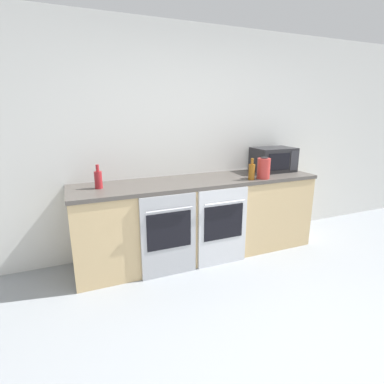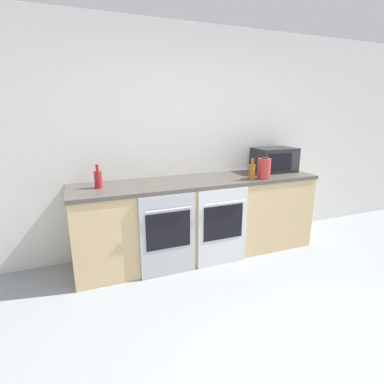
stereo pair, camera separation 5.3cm
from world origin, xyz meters
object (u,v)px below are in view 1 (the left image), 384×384
object	(u,v)px
oven_right	(223,227)
microwave	(273,160)
bottle_red	(98,179)
kettle	(264,168)
oven_left	(169,236)
bottle_amber	(252,171)

from	to	relation	value
oven_right	microwave	world-z (taller)	microwave
bottle_red	kettle	xyz separation A→B (m)	(1.79, -0.25, 0.02)
oven_left	microwave	distance (m)	1.72
oven_right	bottle_amber	size ratio (longest dim) A/B	3.56
oven_right	microwave	bearing A→B (deg)	24.33
bottle_amber	kettle	bearing A→B (deg)	1.92
bottle_red	microwave	bearing A→B (deg)	1.53
oven_right	bottle_amber	distance (m)	0.70
kettle	oven_right	bearing A→B (deg)	-168.60
microwave	bottle_red	size ratio (longest dim) A/B	2.14
oven_left	kettle	distance (m)	1.33
oven_left	bottle_red	distance (m)	0.90
oven_left	bottle_red	xyz separation A→B (m)	(-0.60, 0.37, 0.56)
oven_right	kettle	xyz separation A→B (m)	(0.57, 0.12, 0.59)
bottle_red	kettle	bearing A→B (deg)	-7.99
oven_left	microwave	size ratio (longest dim) A/B	1.68
oven_right	bottle_amber	world-z (taller)	bottle_amber
microwave	bottle_red	bearing A→B (deg)	-178.47
oven_left	bottle_amber	xyz separation A→B (m)	(1.02, 0.11, 0.56)
oven_right	microwave	size ratio (longest dim) A/B	1.68
oven_right	microwave	xyz separation A→B (m)	(0.94, 0.42, 0.62)
oven_left	oven_right	world-z (taller)	same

